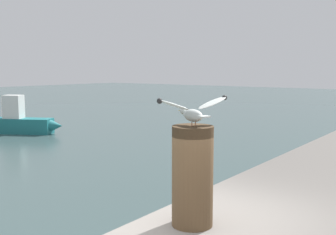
{
  "coord_description": "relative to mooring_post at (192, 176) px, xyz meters",
  "views": [
    {
      "loc": [
        -2.44,
        -2.21,
        3.04
      ],
      "look_at": [
        0.22,
        -0.19,
        2.63
      ],
      "focal_mm": 43.12,
      "sensor_mm": 36.0,
      "label": 1
    }
  ],
  "objects": [
    {
      "name": "mooring_post",
      "position": [
        0.0,
        0.0,
        0.0
      ],
      "size": [
        0.34,
        0.34,
        0.82
      ],
      "primitive_type": "cylinder",
      "color": "#4C3823",
      "rests_on": "harbor_quay"
    },
    {
      "name": "seagull",
      "position": [
        0.0,
        0.0,
        0.54
      ],
      "size": [
        0.66,
        0.38,
        0.24
      ],
      "color": "tan",
      "rests_on": "mooring_post"
    },
    {
      "name": "boat_teal",
      "position": [
        8.25,
        14.9,
        -1.61
      ],
      "size": [
        2.3,
        3.31,
        1.8
      ],
      "color": "#1E7075",
      "rests_on": "ground_plane"
    }
  ]
}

